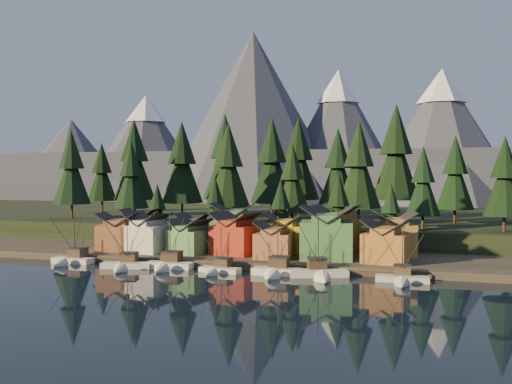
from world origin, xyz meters
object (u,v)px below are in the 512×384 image
(boat_2, at_px, (167,257))
(house_back_1, at_px, (194,230))
(boat_5, at_px, (320,266))
(boat_3, at_px, (218,263))
(house_back_0, at_px, (140,226))
(boat_0, at_px, (70,253))
(boat_1, at_px, (125,259))
(boat_4, at_px, (276,263))
(house_front_1, at_px, (148,232))
(house_front_0, at_px, (118,231))
(boat_6, at_px, (402,272))

(boat_2, xyz_separation_m, house_back_1, (-2.82, 20.54, 3.43))
(boat_5, bearing_deg, boat_2, 160.25)
(boat_3, bearing_deg, house_back_1, 131.05)
(boat_2, xyz_separation_m, boat_5, (31.40, -0.23, -0.21))
(boat_5, distance_m, house_back_0, 54.79)
(boat_0, bearing_deg, boat_1, -6.72)
(boat_0, height_order, boat_4, boat_4)
(boat_5, height_order, house_back_1, boat_5)
(boat_4, distance_m, boat_5, 8.41)
(house_front_1, bearing_deg, house_front_0, -170.34)
(boat_1, xyz_separation_m, boat_5, (39.75, 2.00, 0.19))
(boat_5, xyz_separation_m, house_front_0, (-49.50, 12.25, 3.86))
(house_front_0, bearing_deg, boat_3, -38.64)
(boat_5, distance_m, boat_6, 15.01)
(boat_4, xyz_separation_m, house_front_0, (-41.11, 12.64, 3.64))
(house_back_1, bearing_deg, boat_1, -106.00)
(boat_4, distance_m, house_back_0, 47.49)
(boat_0, height_order, house_back_1, boat_0)
(boat_2, distance_m, house_front_1, 16.39)
(boat_2, relative_size, boat_5, 1.01)
(house_front_0, bearing_deg, boat_4, -31.70)
(boat_6, xyz_separation_m, house_back_0, (-64.63, 23.51, 4.30))
(house_front_1, bearing_deg, house_back_0, 135.80)
(boat_1, bearing_deg, boat_6, -11.23)
(boat_6, height_order, house_back_0, house_back_0)
(boat_1, height_order, house_front_1, house_front_1)
(boat_0, bearing_deg, boat_4, 1.67)
(boat_2, bearing_deg, house_back_1, 94.49)
(boat_0, xyz_separation_m, house_back_1, (20.19, 20.35, 3.52))
(boat_4, relative_size, house_front_0, 1.18)
(house_front_1, height_order, house_back_0, house_back_0)
(boat_5, distance_m, house_front_1, 43.85)
(boat_2, bearing_deg, boat_6, -4.42)
(boat_6, relative_size, house_back_0, 1.11)
(house_back_0, relative_size, house_back_1, 1.14)
(boat_5, xyz_separation_m, boat_6, (14.99, -0.66, -0.31))
(house_front_0, distance_m, house_back_0, 10.60)
(house_front_1, bearing_deg, boat_6, -2.97)
(boat_0, distance_m, boat_3, 34.46)
(boat_4, xyz_separation_m, house_front_1, (-33.53, 12.63, 3.68))
(boat_5, height_order, house_front_1, boat_5)
(boat_0, xyz_separation_m, boat_2, (23.01, -0.20, 0.10))
(house_front_1, bearing_deg, boat_2, -38.96)
(boat_4, distance_m, boat_6, 23.40)
(boat_3, xyz_separation_m, house_front_0, (-29.52, 13.17, 4.19))
(boat_0, bearing_deg, house_front_0, 70.17)
(boat_3, distance_m, boat_4, 11.61)
(boat_1, height_order, boat_2, boat_2)
(house_front_1, xyz_separation_m, house_back_0, (-7.71, 10.62, 0.09))
(boat_3, relative_size, boat_6, 0.95)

